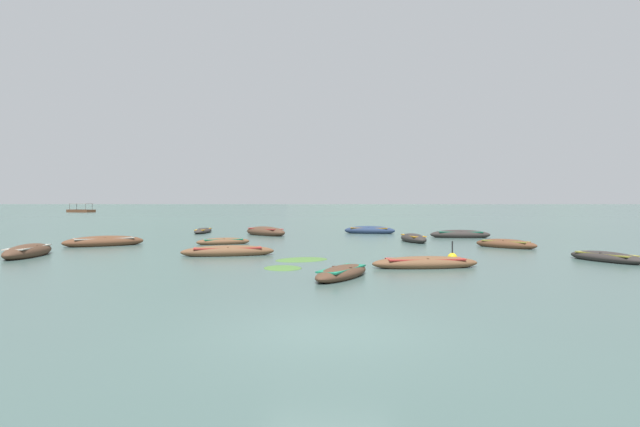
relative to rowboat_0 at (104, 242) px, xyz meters
name	(u,v)px	position (x,y,z in m)	size (l,w,h in m)	color
ground_plane	(346,204)	(13.48, 1481.96, -0.22)	(6000.00, 6000.00, 0.00)	#425B56
mountain_1	(152,140)	(-770.42, 1926.79, 255.87)	(1459.63, 1459.63, 512.18)	#4C5B56
mountain_2	(372,162)	(119.07, 2010.11, 170.11)	(1145.74, 1145.74, 340.67)	#56665B
mountain_3	(568,180)	(1004.93, 2236.43, 103.95)	(735.91, 735.91, 208.35)	#56665B
rowboat_0	(104,242)	(0.00, 0.00, 0.00)	(4.40, 3.63, 0.71)	brown
rowboat_1	(606,257)	(24.67, -6.16, -0.06)	(2.43, 3.40, 0.51)	#2D2826
rowboat_2	(228,251)	(8.33, -4.81, -0.03)	(4.40, 2.07, 0.60)	brown
rowboat_3	(28,252)	(-0.67, -5.69, 0.00)	(1.77, 4.00, 0.71)	#4C3323
rowboat_4	(460,235)	(21.82, 7.71, -0.01)	(4.20, 1.34, 0.69)	#2D2826
rowboat_5	(265,232)	(7.68, 9.61, 0.03)	(4.15, 4.03, 0.82)	#4C3323
rowboat_6	(223,242)	(6.56, 1.33, -0.07)	(3.22, 2.08, 0.48)	brown
rowboat_7	(425,263)	(16.79, -8.63, -0.05)	(4.19, 1.68, 0.54)	brown
rowboat_8	(506,244)	(22.51, -0.01, -0.04)	(3.24, 3.01, 0.59)	brown
rowboat_9	(203,231)	(2.09, 12.36, -0.07)	(1.31, 4.35, 0.49)	#2D2826
rowboat_10	(370,231)	(15.67, 12.19, 0.01)	(4.25, 2.04, 0.74)	navy
rowboat_11	(413,239)	(18.03, 3.84, -0.02)	(1.84, 3.61, 0.65)	#2D2826
rowboat_12	(342,273)	(13.68, -11.31, -0.06)	(2.26, 3.33, 0.50)	#4C3323
ferry_0	(81,211)	(-55.85, 98.21, 0.23)	(8.16, 5.41, 2.54)	brown
mooring_buoy	(452,258)	(18.36, -5.98, -0.12)	(0.42, 0.42, 0.92)	yellow
weed_patch_0	(302,260)	(11.91, -6.39, -0.22)	(2.35, 1.63, 0.14)	#477033
weed_patch_3	(283,268)	(11.45, -9.11, -0.22)	(1.55, 1.40, 0.14)	#477033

